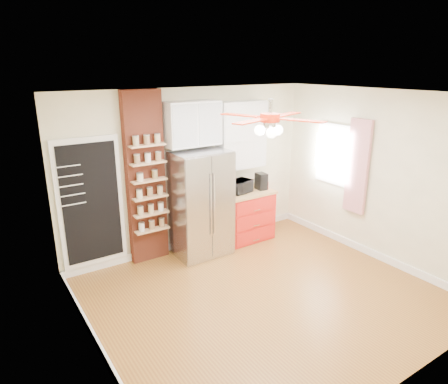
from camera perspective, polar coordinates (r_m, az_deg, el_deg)
floor at (r=5.71m, az=5.71°, el=-14.44°), size 4.50×4.50×0.00m
ceiling at (r=4.85m, az=6.71°, el=13.67°), size 4.50×4.50×0.00m
wall_back at (r=6.72m, az=-4.73°, el=3.15°), size 4.50×0.02×2.70m
wall_front at (r=3.93m, az=25.26°, el=-9.47°), size 4.50×0.02×2.70m
wall_left at (r=4.16m, az=-18.71°, el=-7.13°), size 0.02×4.00×2.70m
wall_right at (r=6.74m, az=21.14°, el=2.04°), size 0.02×4.00×2.70m
chalkboard at (r=6.16m, az=-18.47°, el=-1.53°), size 0.95×0.05×1.95m
brick_pillar at (r=6.30m, az=-11.16°, el=1.87°), size 0.60×0.16×2.70m
fridge at (r=6.52m, az=-3.43°, el=-1.63°), size 0.90×0.70×1.75m
upper_glass_cabinet at (r=6.39m, az=-4.54°, el=9.72°), size 0.90×0.35×0.70m
red_cabinet at (r=7.21m, az=3.11°, el=-3.28°), size 0.94×0.64×0.90m
upper_shelf_unit at (r=6.97m, az=2.47°, el=8.13°), size 0.90×0.30×1.15m
window at (r=7.21m, az=15.46°, el=5.21°), size 0.04×0.75×1.05m
curtain at (r=6.86m, az=18.54°, el=3.44°), size 0.06×0.40×1.55m
ceiling_fan at (r=4.88m, az=6.59°, el=10.43°), size 1.40×1.40×0.44m
toaster_oven at (r=6.95m, az=2.30°, el=0.80°), size 0.46×0.36×0.22m
coffee_maker at (r=7.16m, az=5.34°, el=1.54°), size 0.18×0.22×0.30m
canister_left at (r=7.20m, az=5.94°, el=0.97°), size 0.14×0.14×0.14m
canister_right at (r=7.26m, az=5.53°, el=1.08°), size 0.14×0.14×0.13m
pantry_jar_oats at (r=6.08m, az=-11.92°, el=2.05°), size 0.11×0.11×0.12m
pantry_jar_beans at (r=6.19m, az=-9.87°, el=2.50°), size 0.09×0.09×0.13m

